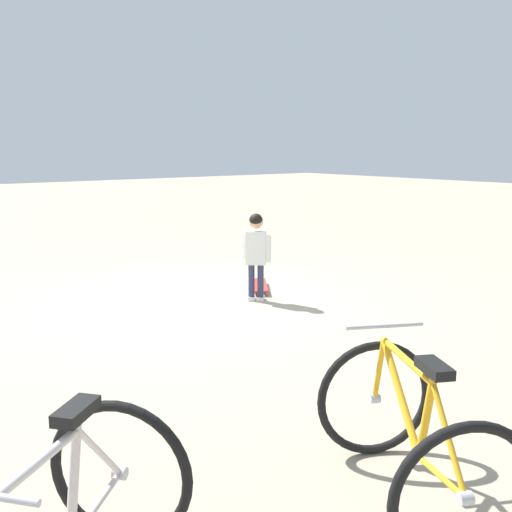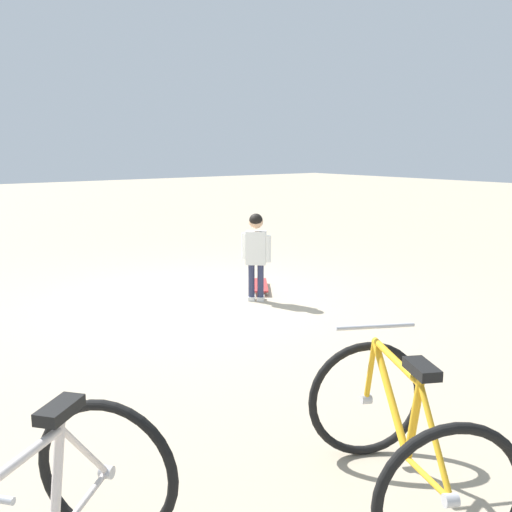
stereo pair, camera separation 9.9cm
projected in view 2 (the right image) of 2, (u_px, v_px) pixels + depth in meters
ground_plane at (203, 300)px, 7.04m from camera, size 50.00×50.00×0.00m
child_person at (256, 247)px, 6.90m from camera, size 0.39×0.28×1.06m
skateboard at (260, 285)px, 7.54m from camera, size 0.71×0.59×0.07m
bicycle_far at (402, 436)px, 2.95m from camera, size 1.28×1.12×0.85m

